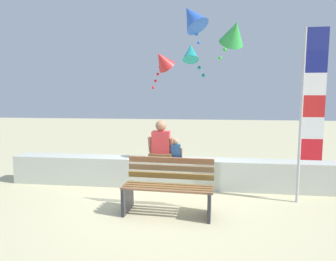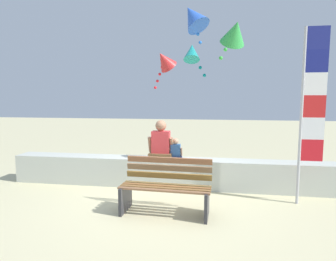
# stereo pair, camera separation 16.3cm
# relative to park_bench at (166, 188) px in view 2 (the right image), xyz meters

# --- Properties ---
(ground_plane) EXTENTS (40.00, 40.00, 0.00)m
(ground_plane) POSITION_rel_park_bench_xyz_m (-0.20, 0.59, -0.41)
(ground_plane) COLOR beige
(seawall_ledge) EXTENTS (6.83, 0.49, 0.61)m
(seawall_ledge) POSITION_rel_park_bench_xyz_m (-0.20, 1.39, -0.10)
(seawall_ledge) COLOR beige
(seawall_ledge) RESTS_ON ground
(park_bench) EXTENTS (1.51, 0.68, 0.88)m
(park_bench) POSITION_rel_park_bench_xyz_m (0.00, 0.00, 0.00)
(park_bench) COLOR #8B5F40
(park_bench) RESTS_ON ground
(person_adult) EXTENTS (0.54, 0.39, 0.82)m
(person_adult) POSITION_rel_park_bench_xyz_m (-0.33, 1.35, 0.52)
(person_adult) COLOR brown
(person_adult) RESTS_ON seawall_ledge
(person_child) EXTENTS (0.29, 0.21, 0.44)m
(person_child) POSITION_rel_park_bench_xyz_m (-0.02, 1.35, 0.37)
(person_child) COLOR #292E4D
(person_child) RESTS_ON seawall_ledge
(flag_banner) EXTENTS (0.41, 0.05, 3.10)m
(flag_banner) POSITION_rel_park_bench_xyz_m (2.40, 0.76, 1.39)
(flag_banner) COLOR #B7B7BC
(flag_banner) RESTS_ON ground
(kite_teal) EXTENTS (0.54, 0.53, 0.84)m
(kite_teal) POSITION_rel_park_bench_xyz_m (0.24, 2.34, 2.54)
(kite_teal) COLOR teal
(kite_red) EXTENTS (0.80, 0.82, 1.09)m
(kite_red) POSITION_rel_park_bench_xyz_m (-0.57, 3.20, 2.48)
(kite_red) COLOR red
(kite_blue) EXTENTS (0.97, 0.89, 0.98)m
(kite_blue) POSITION_rel_park_bench_xyz_m (0.25, 2.40, 3.36)
(kite_blue) COLOR blue
(kite_green) EXTENTS (0.74, 0.85, 0.94)m
(kite_green) POSITION_rel_park_bench_xyz_m (1.18, 1.94, 2.87)
(kite_green) COLOR green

